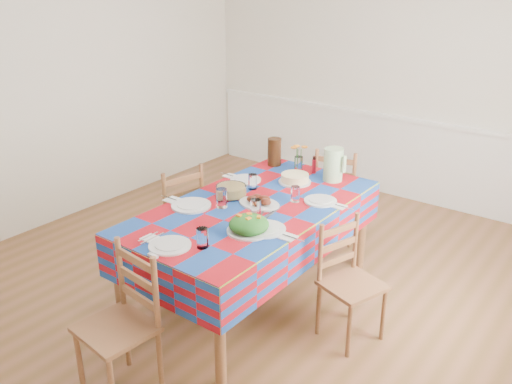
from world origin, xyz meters
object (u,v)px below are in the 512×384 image
(meat_platter, at_px, (259,202))
(chair_far, at_px, (337,195))
(dining_table, at_px, (253,216))
(green_pitcher, at_px, (333,165))
(tea_pitcher, at_px, (274,152))
(chair_right, at_px, (349,282))
(chair_left, at_px, (177,217))
(chair_near, at_px, (122,325))

(meat_platter, xyz_separation_m, chair_far, (-0.02, 1.24, -0.36))
(dining_table, distance_m, green_pitcher, 0.86)
(meat_platter, relative_size, tea_pitcher, 1.34)
(dining_table, height_order, chair_right, chair_right)
(chair_left, distance_m, chair_right, 1.62)
(dining_table, relative_size, chair_near, 2.18)
(chair_near, relative_size, chair_far, 1.01)
(meat_platter, distance_m, green_pitcher, 0.80)
(dining_table, xyz_separation_m, chair_near, (0.00, -1.27, -0.24))
(dining_table, bearing_deg, meat_platter, 42.19)
(chair_near, xyz_separation_m, chair_far, (0.01, 2.54, -0.00))
(dining_table, height_order, chair_near, chair_near)
(meat_platter, xyz_separation_m, chair_right, (0.78, -0.02, -0.39))
(chair_far, distance_m, chair_left, 1.52)
(chair_right, bearing_deg, dining_table, 108.90)
(dining_table, bearing_deg, chair_left, -179.32)
(meat_platter, distance_m, chair_right, 0.87)
(meat_platter, bearing_deg, chair_far, 91.05)
(chair_near, height_order, chair_right, chair_near)
(green_pitcher, relative_size, chair_far, 0.30)
(dining_table, bearing_deg, tea_pitcher, 115.53)
(green_pitcher, bearing_deg, chair_far, 113.00)
(meat_platter, relative_size, chair_far, 0.36)
(dining_table, height_order, tea_pitcher, tea_pitcher)
(tea_pitcher, distance_m, chair_near, 2.18)
(dining_table, relative_size, green_pitcher, 7.37)
(green_pitcher, bearing_deg, chair_right, -52.78)
(dining_table, relative_size, meat_platter, 6.17)
(meat_platter, distance_m, chair_far, 1.29)
(tea_pitcher, height_order, chair_far, tea_pitcher)
(green_pitcher, xyz_separation_m, chair_right, (0.60, -0.79, -0.50))
(dining_table, bearing_deg, chair_near, -89.80)
(tea_pitcher, bearing_deg, chair_far, 47.94)
(tea_pitcher, height_order, chair_near, tea_pitcher)
(tea_pitcher, distance_m, chair_far, 0.76)
(green_pitcher, distance_m, chair_far, 0.69)
(green_pitcher, bearing_deg, chair_near, -95.67)
(green_pitcher, height_order, tea_pitcher, green_pitcher)
(tea_pitcher, height_order, chair_left, tea_pitcher)
(chair_far, height_order, chair_right, chair_far)
(green_pitcher, bearing_deg, dining_table, -104.68)
(chair_left, height_order, chair_right, chair_left)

